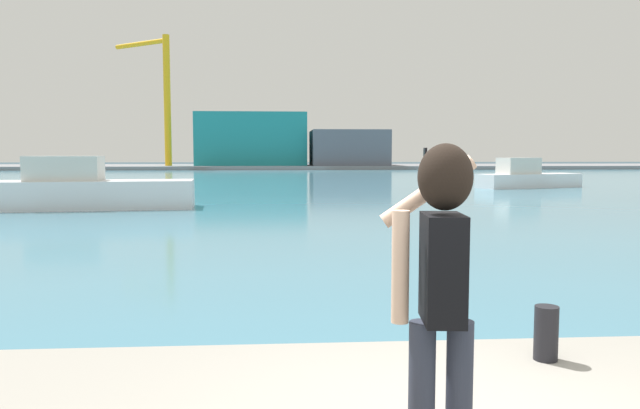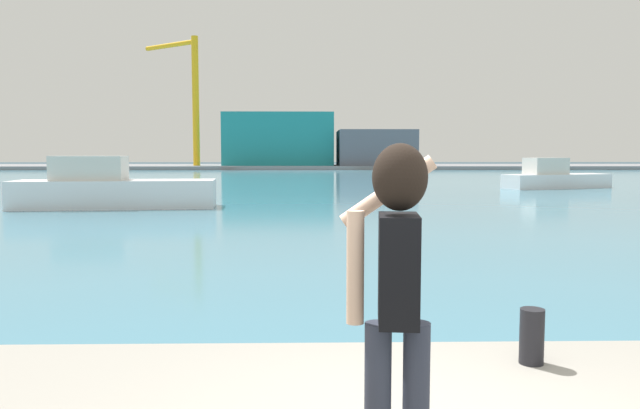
% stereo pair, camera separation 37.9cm
% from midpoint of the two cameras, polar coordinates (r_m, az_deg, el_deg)
% --- Properties ---
extents(ground_plane, '(220.00, 220.00, 0.00)m').
position_cam_midpoint_polar(ground_plane, '(53.32, -0.15, 2.32)').
color(ground_plane, '#334751').
extents(harbor_water, '(140.00, 100.00, 0.02)m').
position_cam_midpoint_polar(harbor_water, '(55.31, -0.19, 2.42)').
color(harbor_water, teal).
rests_on(harbor_water, ground_plane).
extents(far_shore_dock, '(140.00, 20.00, 0.53)m').
position_cam_midpoint_polar(far_shore_dock, '(95.28, -0.60, 3.60)').
color(far_shore_dock, gray).
rests_on(far_shore_dock, ground_plane).
extents(person_photographer, '(0.53, 0.56, 1.74)m').
position_cam_midpoint_polar(person_photographer, '(3.15, 10.66, -6.65)').
color(person_photographer, '#2D3342').
rests_on(person_photographer, quay_promenade).
extents(harbor_bollard, '(0.19, 0.19, 0.45)m').
position_cam_midpoint_polar(harbor_bollard, '(5.30, 21.37, -11.54)').
color(harbor_bollard, black).
rests_on(harbor_bollard, quay_promenade).
extents(boat_moored, '(8.58, 3.05, 2.23)m').
position_cam_midpoint_polar(boat_moored, '(27.29, -18.78, 1.37)').
color(boat_moored, white).
rests_on(boat_moored, harbor_water).
extents(boat_moored_2, '(7.82, 4.35, 2.05)m').
position_cam_midpoint_polar(boat_moored_2, '(43.52, 21.49, 2.38)').
color(boat_moored_2, white).
rests_on(boat_moored_2, harbor_water).
extents(warehouse_left, '(16.55, 10.53, 7.92)m').
position_cam_midpoint_polar(warehouse_left, '(94.14, -3.76, 6.14)').
color(warehouse_left, teal).
rests_on(warehouse_left, far_shore_dock).
extents(warehouse_right, '(11.39, 11.75, 5.30)m').
position_cam_midpoint_polar(warehouse_right, '(93.25, 5.35, 5.34)').
color(warehouse_right, slate).
rests_on(warehouse_right, far_shore_dock).
extents(port_crane, '(9.30, 7.08, 19.02)m').
position_cam_midpoint_polar(port_crane, '(93.40, -12.07, 10.62)').
color(port_crane, yellow).
rests_on(port_crane, far_shore_dock).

